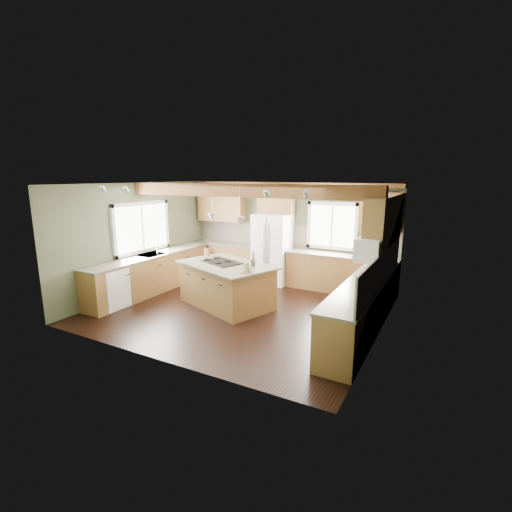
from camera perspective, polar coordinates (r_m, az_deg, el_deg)
The scene contains 37 objects.
floor at distance 7.92m, azimuth -2.32°, elevation -8.14°, with size 5.60×5.60×0.00m, color black.
ceiling at distance 7.42m, azimuth -2.49°, elevation 11.03°, with size 5.60×5.60×0.00m, color silver.
wall_back at distance 9.76m, azimuth 5.15°, elevation 3.63°, with size 5.60×5.60×0.00m, color #49533B.
wall_left at distance 9.29m, azimuth -17.42°, elevation 2.67°, with size 5.00×5.00×0.00m, color #49533B.
wall_right at distance 6.61m, azimuth 18.95°, elevation -1.18°, with size 5.00×5.00×0.00m, color #49533B.
ceiling_beam at distance 7.48m, azimuth -2.21°, elevation 10.04°, with size 5.55×0.26×0.26m, color #512F17.
soffit_trim at distance 9.56m, azimuth 5.05°, elevation 10.92°, with size 5.55×0.20×0.10m, color #512F17.
backsplash_back at distance 9.76m, azimuth 5.11°, elevation 3.10°, with size 5.58×0.03×0.58m, color brown.
backsplash_right at distance 6.68m, azimuth 18.84°, elevation -1.82°, with size 0.03×3.70×0.58m, color brown.
base_cab_back_left at distance 10.49m, azimuth -4.60°, elevation -0.53°, with size 2.02×0.60×0.88m, color brown.
counter_back_left at distance 10.40m, azimuth -4.65°, elevation 1.94°, with size 2.06×0.64×0.04m, color brown.
base_cab_back_right at distance 9.17m, azimuth 12.88°, elevation -2.69°, with size 2.62×0.60×0.88m, color brown.
counter_back_right at distance 9.07m, azimuth 13.01°, elevation 0.12°, with size 2.66×0.64×0.04m, color brown.
base_cab_left at distance 9.29m, azimuth -15.56°, elevation -2.64°, with size 0.60×3.70×0.88m, color brown.
counter_left at distance 9.19m, azimuth -15.73°, elevation 0.13°, with size 0.64×3.74×0.04m, color brown.
base_cab_right at distance 6.95m, azimuth 16.07°, elevation -7.74°, with size 0.60×3.70×0.88m, color brown.
counter_right at distance 6.81m, azimuth 16.30°, elevation -4.10°, with size 0.64×3.74×0.04m, color brown.
upper_cab_back_left at distance 10.48m, azimuth -5.30°, elevation 7.80°, with size 1.40×0.35×0.90m, color brown.
upper_cab_over_fridge at distance 9.63m, azimuth 3.18°, elevation 8.63°, with size 0.96×0.35×0.70m, color brown.
upper_cab_right at distance 7.41m, azimuth 19.16°, elevation 5.32°, with size 0.35×2.20×0.90m, color brown.
upper_cab_back_corner at distance 8.86m, azimuth 18.64°, elevation 6.39°, with size 0.90×0.35×0.90m, color brown.
window_left at distance 9.28m, azimuth -17.21°, elevation 4.24°, with size 0.04×1.60×1.05m, color white.
window_back at distance 9.31m, azimuth 11.66°, elevation 4.57°, with size 1.10×0.04×1.00m, color white.
sink at distance 9.19m, azimuth -15.73°, elevation 0.17°, with size 0.50×0.65×0.03m, color #262628.
faucet at distance 9.04m, azimuth -14.96°, elevation 0.95°, with size 0.02×0.02×0.28m, color #B2B2B7.
dishwasher at distance 8.44m, azimuth -21.62°, elevation -4.64°, with size 0.60×0.60×0.84m, color white.
oven at distance 5.77m, azimuth 13.06°, elevation -11.88°, with size 0.60×0.72×0.84m, color white.
microwave at distance 6.55m, azimuth 17.13°, elevation 1.06°, with size 0.40×0.70×0.38m, color white.
pendant_left at distance 8.12m, azimuth -6.78°, elevation 5.97°, with size 0.18×0.18×0.16m, color #B2B2B7.
pendant_right at distance 7.36m, azimuth -2.48°, elevation 5.40°, with size 0.18×0.18×0.16m, color #B2B2B7.
refrigerator at distance 9.61m, azimuth 2.56°, elevation 1.11°, with size 0.90×0.74×1.80m, color white.
island at distance 8.03m, azimuth -4.55°, elevation -4.55°, with size 1.92×1.17×0.88m, color brown.
island_top at distance 7.91m, azimuth -4.61°, elevation -1.36°, with size 2.04×1.30×0.04m, color brown.
cooktop at distance 8.03m, azimuth -5.30°, elevation -0.95°, with size 0.83×0.55×0.02m, color black.
knife_block at distance 8.70m, azimuth -7.52°, elevation 0.61°, with size 0.12×0.09×0.19m, color brown.
utensil_crock at distance 7.66m, azimuth -0.47°, elevation -1.08°, with size 0.11×0.11×0.14m, color #464038.
bottle_tray at distance 7.16m, azimuth -1.43°, elevation -1.82°, with size 0.21×0.21×0.19m, color brown, non-canonical shape.
Camera 1 is at (3.81, -6.36, 2.77)m, focal length 26.00 mm.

